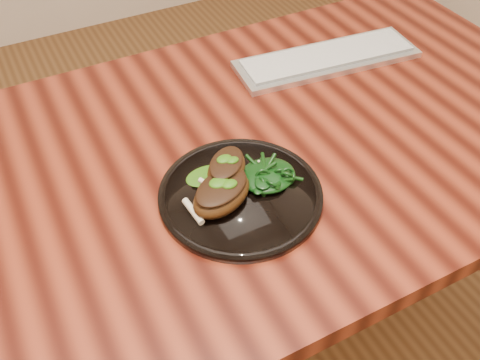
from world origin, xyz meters
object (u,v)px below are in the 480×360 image
lamb_chop_front (221,193)px  greens_heap (268,173)px  desk (210,189)px  keyboard (327,58)px  plate (241,195)px

lamb_chop_front → greens_heap: size_ratio=1.38×
desk → lamb_chop_front: 0.18m
greens_heap → desk: bearing=117.2°
keyboard → plate: bearing=-142.2°
desk → keyboard: keyboard is taller
lamb_chop_front → desk: bearing=74.3°
plate → keyboard: size_ratio=0.64×
greens_heap → keyboard: 0.43m
desk → plate: size_ratio=5.78×
desk → plate: bearing=-88.0°
plate → lamb_chop_front: 0.05m
plate → lamb_chop_front: lamb_chop_front is taller
desk → plate: plate is taller
lamb_chop_front → greens_heap: bearing=8.9°
plate → greens_heap: (0.05, 0.00, 0.02)m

